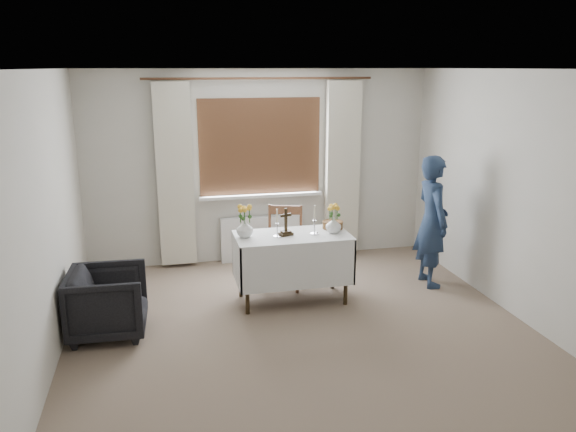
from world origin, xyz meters
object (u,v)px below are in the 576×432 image
at_px(person, 432,221).
at_px(wooden_chair, 283,248).
at_px(wooden_cross, 286,222).
at_px(altar_table, 292,268).
at_px(flower_vase_left, 245,228).
at_px(flower_vase_right, 333,225).
at_px(armchair, 108,302).

bearing_deg(person, wooden_chair, 81.29).
xyz_separation_m(person, wooden_cross, (-1.78, -0.13, 0.14)).
bearing_deg(altar_table, person, 4.14).
relative_size(altar_table, flower_vase_left, 6.56).
relative_size(wooden_chair, flower_vase_right, 5.38).
distance_m(armchair, wooden_cross, 1.97).
bearing_deg(flower_vase_right, person, 6.78).
height_order(wooden_cross, flower_vase_right, wooden_cross).
xyz_separation_m(altar_table, wooden_cross, (-0.07, -0.00, 0.53)).
bearing_deg(wooden_cross, wooden_chair, 64.45).
height_order(person, wooden_cross, person).
xyz_separation_m(person, flower_vase_right, (-1.25, -0.15, 0.07)).
distance_m(armchair, flower_vase_right, 2.45).
bearing_deg(wooden_cross, flower_vase_right, -19.35).
bearing_deg(person, altar_table, 95.81).
height_order(wooden_chair, wooden_cross, wooden_cross).
height_order(person, flower_vase_right, person).
height_order(altar_table, wooden_chair, wooden_chair).
bearing_deg(flower_vase_left, altar_table, -4.09).
bearing_deg(altar_table, armchair, -168.53).
height_order(armchair, flower_vase_left, flower_vase_left).
xyz_separation_m(armchair, flower_vase_left, (1.40, 0.43, 0.53)).
bearing_deg(flower_vase_right, flower_vase_left, 176.35).
relative_size(armchair, person, 0.47).
relative_size(wooden_cross, flower_vase_right, 1.70).
height_order(altar_table, wooden_cross, wooden_cross).
height_order(armchair, person, person).
bearing_deg(person, flower_vase_right, 98.45).
xyz_separation_m(wooden_cross, flower_vase_left, (-0.44, 0.04, -0.05)).
bearing_deg(wooden_cross, armchair, 175.00).
distance_m(person, wooden_cross, 1.79).
bearing_deg(armchair, flower_vase_right, -79.07).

